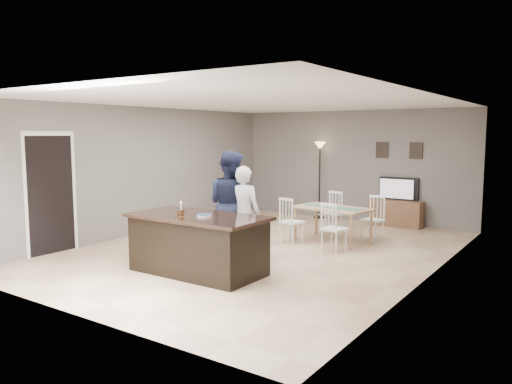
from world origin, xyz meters
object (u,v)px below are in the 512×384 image
Objects in this scene: woman at (244,213)px; plate_stack at (204,215)px; television at (398,189)px; birthday_cake at (181,213)px; man at (231,204)px; tv_console at (396,213)px; floor_lamp at (320,159)px; dining_table at (333,213)px; kitchen_island at (198,244)px.

woman is 1.08m from plate_stack.
television is 4.04× the size of birthday_cake.
birthday_cake is 0.35m from plate_stack.
television is at bearing -98.53° from man.
television is 0.57× the size of woman.
birthday_cake reaches higher than tv_console.
man is at bearing -24.33° from woman.
plate_stack is 5.75m from floor_lamp.
woman reaches higher than birthday_cake.
woman is at bearing 78.34° from birthday_cake.
man reaches higher than plate_stack.
plate_stack is 0.12× the size of dining_table.
television is at bearing -115.38° from woman.
woman is (0.12, 1.03, 0.35)m from kitchen_island.
birthday_cake is at bearing -83.53° from floor_lamp.
plate_stack is at bearing -16.26° from kitchen_island.
dining_table is at bearing -105.49° from man.
plate_stack is at bearing 116.33° from man.
birthday_cake is at bearing 77.17° from television.
tv_console is 0.75× the size of woman.
television is 3.96× the size of plate_stack.
woman reaches higher than kitchen_island.
plate_stack is at bearing 79.77° from television.
tv_console is 5.75m from plate_stack.
birthday_cake is at bearing -150.86° from plate_stack.
woman reaches higher than television.
birthday_cake is 3.53m from dining_table.
birthday_cake is (0.06, -1.32, 0.03)m from man.
tv_console is at bearing 79.64° from plate_stack.
man is at bearing -107.31° from tv_console.
man is (-1.39, -4.48, 0.62)m from tv_console.
kitchen_island is 1.14× the size of dining_table.
man reaches higher than television.
birthday_cake is (-1.34, -5.86, 0.09)m from television.
woman is 2.25m from dining_table.
television is 2.52m from dining_table.
man is 1.32m from birthday_cake.
television is at bearing 77.17° from birthday_cake.
dining_table is at bearing -118.10° from woman.
television is (0.00, 0.07, 0.56)m from tv_console.
man is 2.31m from dining_table.
plate_stack is (0.05, -1.08, 0.12)m from woman.
man is (-0.19, 1.09, 0.47)m from kitchen_island.
floor_lamp is (-0.66, 5.81, 0.55)m from birthday_cake.
dining_table is at bearing -101.03° from tv_console.
floor_lamp reaches higher than birthday_cake.
kitchen_island is 0.56m from birthday_cake.
plate_stack is (0.31, 0.17, -0.03)m from birthday_cake.
birthday_cake reaches higher than plate_stack.
tv_console is 0.62× the size of floor_lamp.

